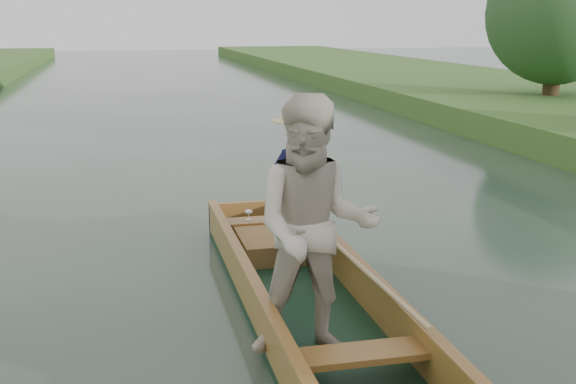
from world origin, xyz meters
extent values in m
plane|color=#283D30|center=(0.00, 0.00, 0.00)|extent=(120.00, 120.00, 0.00)
cylinder|color=#47331E|center=(9.80, 11.43, 1.16)|extent=(0.44, 0.44, 2.32)
sphere|color=#21481C|center=(9.80, 11.43, 2.72)|extent=(3.69, 3.69, 3.69)
sphere|color=#21481C|center=(10.40, 11.73, 2.32)|extent=(2.20, 2.20, 2.20)
cube|color=black|center=(0.00, 0.00, 0.04)|extent=(1.10, 5.00, 0.08)
cube|color=olive|center=(-0.51, 0.00, 0.24)|extent=(0.08, 5.00, 0.32)
cube|color=olive|center=(0.51, 0.00, 0.24)|extent=(0.08, 5.00, 0.32)
cube|color=olive|center=(0.00, 2.46, 0.24)|extent=(1.10, 0.08, 0.32)
cube|color=olive|center=(-0.51, 0.00, 0.42)|extent=(0.10, 5.00, 0.04)
cube|color=olive|center=(0.51, 0.00, 0.42)|extent=(0.10, 5.00, 0.04)
cube|color=olive|center=(0.00, 1.90, 0.30)|extent=(0.94, 0.30, 0.05)
cube|color=olive|center=(0.00, -1.60, 0.30)|extent=(0.94, 0.30, 0.05)
imported|color=#13163E|center=(0.11, 0.60, 0.90)|extent=(0.64, 0.46, 1.63)
cylinder|color=beige|center=(0.11, 0.60, 1.67)|extent=(0.52, 0.52, 0.12)
imported|color=beige|center=(-0.19, -1.07, 1.07)|extent=(1.10, 0.94, 1.98)
cube|color=#B05E38|center=(0.06, 1.34, 0.19)|extent=(0.85, 0.90, 0.22)
sphere|color=tan|center=(0.34, 1.24, 0.41)|extent=(0.20, 0.20, 0.20)
sphere|color=tan|center=(0.34, 1.23, 0.56)|extent=(0.15, 0.15, 0.15)
sphere|color=tan|center=(0.29, 1.23, 0.63)|extent=(0.06, 0.06, 0.06)
sphere|color=tan|center=(0.40, 1.23, 0.63)|extent=(0.06, 0.06, 0.06)
sphere|color=tan|center=(0.34, 1.17, 0.55)|extent=(0.06, 0.06, 0.06)
sphere|color=tan|center=(0.25, 1.22, 0.44)|extent=(0.07, 0.07, 0.07)
sphere|color=tan|center=(0.43, 1.22, 0.44)|extent=(0.07, 0.07, 0.07)
sphere|color=tan|center=(0.29, 1.21, 0.33)|extent=(0.08, 0.08, 0.08)
sphere|color=tan|center=(0.39, 1.21, 0.33)|extent=(0.08, 0.08, 0.08)
cylinder|color=silver|center=(-0.16, 1.90, 0.33)|extent=(0.07, 0.07, 0.01)
cylinder|color=silver|center=(-0.16, 1.90, 0.37)|extent=(0.01, 0.01, 0.08)
ellipsoid|color=silver|center=(-0.16, 1.90, 0.43)|extent=(0.09, 0.09, 0.05)
cylinder|color=tan|center=(0.43, 0.16, 0.46)|extent=(0.04, 3.92, 0.18)
camera|label=1|loc=(-1.53, -5.98, 2.56)|focal=45.00mm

